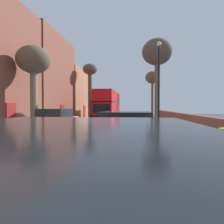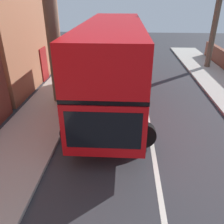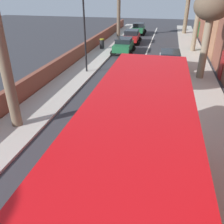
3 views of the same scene
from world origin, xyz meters
name	(u,v)px [view 1 (image 1 of 3)]	position (x,y,z in m)	size (l,w,h in m)	color
ground_plane	(97,133)	(0.00, 0.00, 0.00)	(84.00, 84.00, 0.00)	#333338
road_centre_line	(97,133)	(0.00, 0.00, 0.00)	(0.16, 54.00, 0.01)	silver
sidewalk_left	(31,131)	(-4.90, 0.00, 0.06)	(2.60, 60.00, 0.12)	#B2ADA3
sidewalk_right	(169,133)	(4.90, 0.00, 0.06)	(2.60, 60.00, 0.12)	#B2ADA3
boundary_wall_right	(194,125)	(6.45, 0.00, 0.65)	(0.36, 54.00, 1.30)	brown
double_decker_bus	(108,103)	(-1.70, 15.28, 2.35)	(3.61, 10.33, 4.06)	red
parked_car_silver_left_1	(56,120)	(-2.50, -0.99, 0.95)	(2.51, 4.29, 1.68)	#B7BABF
parked_car_green_right_2	(126,131)	(2.50, -6.38, 0.93)	(2.47, 4.10, 1.63)	#1E6038
street_tree_left_0	(34,63)	(-4.93, 0.47, 5.07)	(2.51, 2.51, 6.25)	#7A6B56
street_tree_right_1	(157,54)	(4.96, 10.31, 8.08)	(3.49, 3.49, 9.72)	brown
street_tree_right_5	(152,79)	(5.24, 22.70, 6.93)	(2.55, 2.55, 8.20)	brown
street_tree_left_6	(90,76)	(-4.53, 15.61, 6.58)	(2.21, 2.21, 8.29)	brown
lamppost_right	(159,79)	(4.30, 1.01, 3.81)	(0.32, 0.32, 6.31)	black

